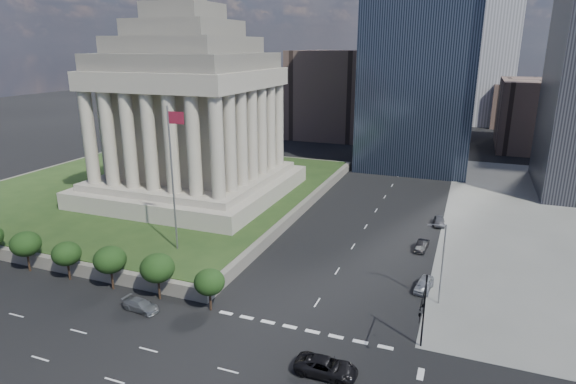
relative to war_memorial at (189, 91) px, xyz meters
The scene contains 16 objects.
ground 65.71m from the war_memorial, 56.82° to the left, with size 500.00×500.00×0.00m, color black.
plaza_terrace 23.35m from the war_memorial, 169.70° to the left, with size 66.00×70.00×1.80m, color slate.
plaza_lawn 22.52m from the war_memorial, 169.70° to the left, with size 64.00×68.00×0.10m, color #203817.
war_memorial is the anchor object (origin of this frame).
flagpole 28.16m from the war_memorial, 63.11° to the right, with size 2.52×0.24×20.00m.
tree_row 38.69m from the war_memorial, 92.53° to the right, with size 53.00×4.00×6.00m, color black, non-canonical shape.
midrise_glass 59.82m from the war_memorial, 52.55° to the left, with size 26.00×26.00×60.00m, color black.
building_filler_ne 105.88m from the war_memorial, 51.17° to the left, with size 20.00×30.00×20.00m, color #4E3C36.
building_filler_nw 82.43m from the war_memorial, 87.21° to the left, with size 24.00×30.00×28.00m, color #4E3C36.
traffic_signal_ne 60.00m from the war_memorial, 36.42° to the right, with size 0.30×5.74×8.00m.
street_lamp_north 54.92m from the war_memorial, 25.92° to the right, with size 2.13×0.22×10.00m.
pickup_truck 59.55m from the war_memorial, 46.03° to the right, with size 2.72×5.89×1.64m, color black.
suv_grey 45.17m from the war_memorial, 67.22° to the right, with size 4.60×1.87×1.33m, color slate.
parked_sedan_near 53.91m from the war_memorial, 24.01° to the right, with size 1.82×4.52×1.54m, color #9B9EA3.
parked_sedan_mid 49.14m from the war_memorial, ahead, with size 1.47×4.21×1.39m, color black.
parked_sedan_far 50.15m from the war_memorial, ahead, with size 4.38×1.76×1.49m, color #4E4F54.
Camera 1 is at (15.08, -28.79, 29.24)m, focal length 30.00 mm.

